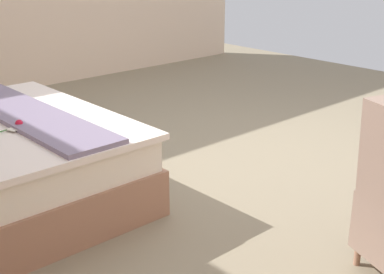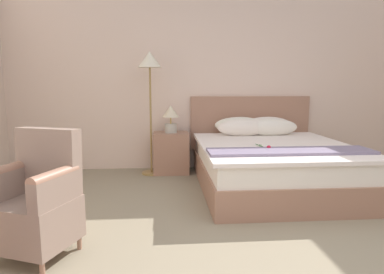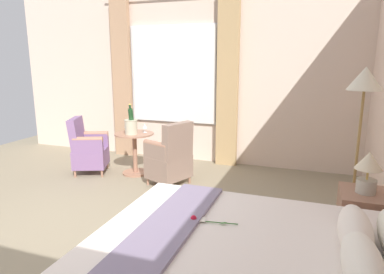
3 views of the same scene
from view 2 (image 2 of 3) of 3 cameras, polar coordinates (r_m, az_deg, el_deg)
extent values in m
cube|color=beige|center=(5.39, 5.03, 11.27)|extent=(6.56, 0.12, 3.07)
cube|color=#A2725A|center=(4.43, 13.10, -6.28)|extent=(1.76, 2.19, 0.31)
cube|color=white|center=(4.37, 13.22, -2.94)|extent=(1.71, 2.13, 0.22)
cube|color=white|center=(4.30, 13.52, -1.40)|extent=(1.80, 2.06, 0.04)
cube|color=gray|center=(3.79, 16.09, -2.27)|extent=(1.76, 0.39, 0.03)
cube|color=#A2725A|center=(5.41, 9.64, 2.44)|extent=(1.85, 0.08, 0.80)
ellipsoid|color=white|center=(5.17, 7.91, 1.99)|extent=(0.74, 0.24, 0.26)
ellipsoid|color=white|center=(5.28, 12.40, 2.00)|extent=(0.75, 0.26, 0.26)
ellipsoid|color=white|center=(4.93, 8.54, 1.53)|extent=(0.74, 0.24, 0.26)
ellipsoid|color=white|center=(5.04, 13.22, 1.57)|extent=(0.75, 0.25, 0.25)
cylinder|color=#2D6628|center=(4.01, 11.58, -1.55)|extent=(0.06, 0.34, 0.01)
sphere|color=red|center=(3.86, 12.68, -1.72)|extent=(0.05, 0.05, 0.05)
ellipsoid|color=#33702D|center=(4.07, 11.33, -1.32)|extent=(0.05, 0.05, 0.01)
cube|color=white|center=(3.88, 12.15, -1.88)|extent=(0.11, 0.13, 0.00)
cube|color=#A2725A|center=(5.05, -3.52, -2.61)|extent=(0.51, 0.43, 0.59)
sphere|color=olive|center=(5.04, -0.47, -1.11)|extent=(0.02, 0.02, 0.02)
cylinder|color=#B7B4A5|center=(5.00, -3.55, 1.47)|extent=(0.18, 0.18, 0.13)
cylinder|color=tan|center=(4.98, -3.57, 2.79)|extent=(0.02, 0.02, 0.10)
cone|color=beige|center=(4.97, -3.58, 4.30)|extent=(0.24, 0.24, 0.16)
cylinder|color=#9D7D45|center=(5.05, -6.74, -5.95)|extent=(0.28, 0.28, 0.03)
cylinder|color=#9D7D45|center=(4.92, -6.89, 2.69)|extent=(0.03, 0.03, 1.49)
cone|color=#EFE5C6|center=(4.91, -7.07, 12.71)|extent=(0.33, 0.33, 0.22)
cylinder|color=#A2725A|center=(2.65, -23.69, -19.46)|extent=(0.04, 0.04, 0.11)
cylinder|color=#A2725A|center=(3.22, -25.27, -14.52)|extent=(0.04, 0.04, 0.11)
cylinder|color=#A2725A|center=(2.94, -18.26, -16.34)|extent=(0.04, 0.04, 0.11)
cube|color=gray|center=(2.85, -24.84, -12.74)|extent=(0.69, 0.66, 0.33)
cube|color=gray|center=(2.87, -22.77, -3.70)|extent=(0.53, 0.32, 0.51)
cube|color=gray|center=(2.91, -28.74, -7.01)|extent=(0.25, 0.45, 0.21)
cylinder|color=#A2725A|center=(2.88, -28.88, -5.02)|extent=(0.25, 0.45, 0.09)
cube|color=gray|center=(2.61, -21.83, -8.25)|extent=(0.25, 0.45, 0.21)
cylinder|color=#A2725A|center=(2.58, -21.96, -6.03)|extent=(0.25, 0.45, 0.09)
camera|label=1|loc=(5.33, -26.56, 11.65)|focal=50.00mm
camera|label=3|loc=(5.66, 34.08, 12.45)|focal=32.00mm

